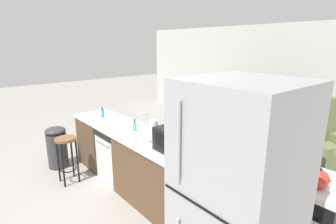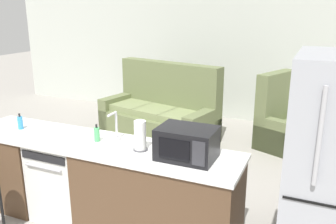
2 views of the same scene
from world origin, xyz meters
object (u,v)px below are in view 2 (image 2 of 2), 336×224
Objects in this scene: microwave at (187,143)px; armchair at (284,126)px; stove_range at (333,203)px; dishwasher at (66,178)px; paper_towel_roll at (140,136)px; couch at (162,114)px; dish_soap_bottle at (20,123)px; soap_bottle at (97,134)px.

armchair is (0.54, 2.97, -0.69)m from microwave.
microwave reaches higher than stove_range.
stove_range is 0.75× the size of armchair.
stove_range is (2.60, 0.55, 0.03)m from dishwasher.
stove_range is at bearing 18.04° from paper_towel_roll.
dish_soap_bottle is at bearing -99.66° from couch.
stove_range reaches higher than dishwasher.
soap_bottle is 0.08× the size of couch.
armchair is (2.02, 0.29, -0.04)m from couch.
armchair is at bearing 57.22° from dishwasher.
dish_soap_bottle is (-1.93, 0.00, -0.07)m from microwave.
dishwasher is 1.10m from paper_towel_roll.
dishwasher is 0.79m from dish_soap_bottle.
microwave is (-1.23, -0.55, 0.59)m from stove_range.
dish_soap_bottle is 0.15× the size of armchair.
soap_bottle is at bearing 178.34° from microwave.
microwave is at bearing 0.07° from paper_towel_roll.
microwave is at bearing -0.05° from dishwasher.
couch is (-0.52, 2.65, -0.58)m from soap_bottle.
couch is 1.79× the size of armchair.
paper_towel_roll is 0.50m from soap_bottle.
couch is (0.45, 2.67, -0.58)m from dish_soap_bottle.
stove_range is 2.52m from armchair.
couch reaches higher than dish_soap_bottle.
couch is at bearing 110.82° from paper_towel_roll.
soap_bottle is (-0.96, 0.03, -0.07)m from microwave.
couch reaches higher than stove_range.
couch is at bearing 141.87° from stove_range.
dish_soap_bottle is (-0.97, -0.02, 0.00)m from soap_bottle.
dishwasher is 0.93× the size of stove_range.
soap_bottle reaches higher than stove_range.
dishwasher is 2.68m from couch.
armchair reaches higher than soap_bottle.
paper_towel_roll reaches higher than stove_range.
stove_range is 3.44m from couch.
soap_bottle is at bearing 1.40° from dish_soap_bottle.
microwave is 3.09m from armchair.
stove_range is at bearing 9.79° from dish_soap_bottle.
paper_towel_roll reaches higher than dish_soap_bottle.
paper_towel_roll is 1.60× the size of dish_soap_bottle.
soap_bottle is (-0.50, 0.03, -0.07)m from paper_towel_roll.
stove_range is 3.25m from dish_soap_bottle.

